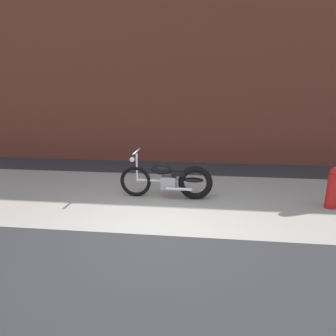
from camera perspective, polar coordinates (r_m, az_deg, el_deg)
ground_plane at (r=4.82m, az=-2.23°, el=-13.04°), size 80.00×80.00×0.00m
sidewalk_slab at (r=6.40m, az=0.14°, el=-5.68°), size 36.00×3.50×0.01m
brick_building_wall at (r=9.47m, az=2.64°, el=20.78°), size 36.00×0.50×6.44m
motorcycle_black at (r=6.22m, az=0.84°, el=-2.44°), size 2.01×0.58×1.03m
fire_hydrant at (r=6.54m, az=29.61°, el=-3.35°), size 0.22×0.22×0.84m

